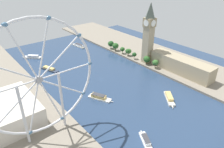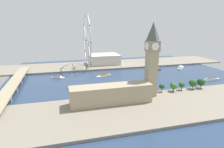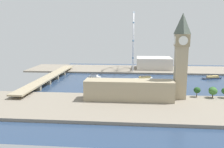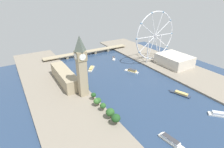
% 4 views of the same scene
% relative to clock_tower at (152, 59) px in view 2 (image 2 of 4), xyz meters
% --- Properties ---
extents(ground_plane, '(408.82, 408.82, 0.00)m').
position_rel_clock_tower_xyz_m(ground_plane, '(86.91, -5.38, -50.70)').
color(ground_plane, navy).
extents(riverbank_left, '(90.00, 520.00, 3.00)m').
position_rel_clock_tower_xyz_m(riverbank_left, '(-32.50, -5.38, -49.20)').
color(riverbank_left, gray).
rests_on(riverbank_left, ground_plane).
extents(riverbank_right, '(90.00, 520.00, 3.00)m').
position_rel_clock_tower_xyz_m(riverbank_right, '(206.31, -5.38, -49.20)').
color(riverbank_right, gray).
rests_on(riverbank_right, ground_plane).
extents(clock_tower, '(15.41, 15.41, 91.84)m').
position_rel_clock_tower_xyz_m(clock_tower, '(0.00, 0.00, 0.00)').
color(clock_tower, tan).
rests_on(clock_tower, riverbank_left).
extents(parliament_block, '(22.00, 94.54, 21.49)m').
position_rel_clock_tower_xyz_m(parliament_block, '(-11.28, 55.27, -36.96)').
color(parliament_block, tan).
rests_on(parliament_block, riverbank_left).
extents(tree_row_embankment, '(12.64, 115.85, 13.98)m').
position_rel_clock_tower_xyz_m(tree_row_embankment, '(6.18, -35.13, -39.41)').
color(tree_row_embankment, '#513823').
rests_on(tree_row_embankment, riverbank_left).
extents(ferris_wheel, '(104.70, 3.20, 107.94)m').
position_rel_clock_tower_xyz_m(ferris_wheel, '(190.13, 52.24, 8.44)').
color(ferris_wheel, silver).
rests_on(ferris_wheel, riverbank_right).
extents(riverside_hall, '(53.17, 66.40, 21.55)m').
position_rel_clock_tower_xyz_m(riverside_hall, '(212.78, 11.76, -36.93)').
color(riverside_hall, beige).
rests_on(riverside_hall, riverbank_right).
extents(river_bridge, '(220.82, 17.33, 8.51)m').
position_rel_clock_tower_xyz_m(river_bridge, '(86.91, 177.69, -44.22)').
color(river_bridge, tan).
rests_on(river_bridge, ground_plane).
extents(tour_boat_0, '(15.23, 23.66, 5.14)m').
position_rel_clock_tower_xyz_m(tour_boat_0, '(125.37, 115.02, -48.58)').
color(tour_boat_0, white).
rests_on(tour_boat_0, ground_plane).
extents(tour_boat_1, '(16.65, 35.77, 4.75)m').
position_rel_clock_tower_xyz_m(tour_boat_1, '(131.17, -74.61, -48.74)').
color(tour_boat_1, '#2D384C').
rests_on(tour_boat_1, ground_plane).
extents(tour_boat_2, '(19.13, 31.89, 5.78)m').
position_rel_clock_tower_xyz_m(tour_boat_2, '(117.61, 33.62, -48.31)').
color(tour_boat_2, white).
rests_on(tour_boat_2, ground_plane).
extents(tour_boat_3, '(11.11, 35.52, 5.37)m').
position_rel_clock_tower_xyz_m(tour_boat_3, '(43.86, -135.44, -48.42)').
color(tour_boat_3, beige).
rests_on(tour_boat_3, ground_plane).
extents(tour_boat_4, '(25.38, 29.41, 5.26)m').
position_rel_clock_tower_xyz_m(tour_boat_4, '(54.18, 87.01, -48.54)').
color(tour_boat_4, beige).
rests_on(tour_boat_4, ground_plane).
extents(tour_boat_5, '(27.48, 28.04, 5.35)m').
position_rel_clock_tower_xyz_m(tour_boat_5, '(133.93, -137.09, -48.52)').
color(tour_boat_5, white).
rests_on(tour_boat_5, ground_plane).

